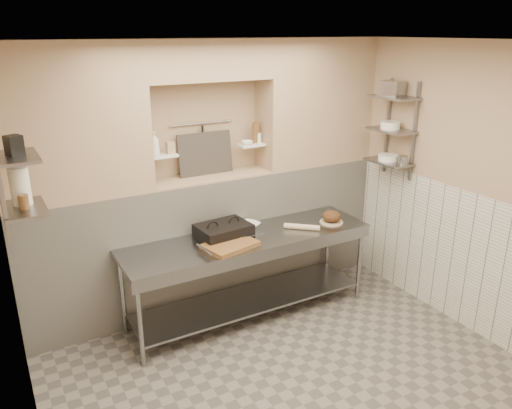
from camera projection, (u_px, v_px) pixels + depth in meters
floor at (299, 390)px, 4.29m from camera, size 4.00×3.90×0.10m
ceiling at (312, 34)px, 3.33m from camera, size 4.00×3.90×0.10m
wall_left at (10, 302)px, 2.86m from camera, size 0.10×3.90×2.80m
wall_right at (482, 193)px, 4.76m from camera, size 0.10×3.90×2.80m
wall_back at (200, 172)px, 5.45m from camera, size 4.00×0.10×2.80m
backwall_lower at (212, 239)px, 5.48m from camera, size 4.00×0.40×1.40m
alcove_sill at (210, 177)px, 5.24m from camera, size 1.30×0.40×0.02m
backwall_pillar_left at (70, 123)px, 4.40m from camera, size 1.35×0.40×1.40m
backwall_pillar_right at (315, 102)px, 5.63m from camera, size 1.35×0.40×1.40m
backwall_header at (206, 60)px, 4.85m from camera, size 1.30×0.40×0.40m
wainscot_left at (39, 398)px, 3.12m from camera, size 0.02×3.90×1.40m
wainscot_right at (467, 261)px, 4.96m from camera, size 0.02×3.90×1.40m
alcove_shelf_left at (163, 156)px, 4.91m from camera, size 0.28×0.16×0.02m
alcove_shelf_right at (251, 145)px, 5.38m from camera, size 0.28×0.16×0.02m
utensil_rail at (202, 123)px, 5.20m from camera, size 0.70×0.02×0.02m
hanging_steel at (203, 140)px, 5.24m from camera, size 0.02×0.02×0.30m
splash_panel at (205, 154)px, 5.25m from camera, size 0.60×0.08×0.45m
shelf_rail_left_b at (2, 194)px, 3.46m from camera, size 0.03×0.03×0.95m
wall_shelf_left_lower at (24, 209)px, 3.75m from camera, size 0.30×0.50×0.02m
wall_shelf_left_upper at (16, 157)px, 3.62m from camera, size 0.30×0.50×0.03m
shelf_rail_right_a at (388, 126)px, 5.60m from camera, size 0.03×0.03×1.05m
shelf_rail_right_b at (414, 132)px, 5.27m from camera, size 0.03×0.03×1.05m
wall_shelf_right_lower at (389, 162)px, 5.49m from camera, size 0.30×0.50×0.02m
wall_shelf_right_mid at (391, 130)px, 5.37m from camera, size 0.30×0.50×0.02m
wall_shelf_right_upper at (394, 97)px, 5.26m from camera, size 0.30×0.50×0.03m
prep_table at (249, 260)px, 5.10m from camera, size 2.60×0.70×0.90m
panini_press at (224, 231)px, 4.99m from camera, size 0.55×0.42×0.14m
cutting_board at (230, 245)px, 4.78m from camera, size 0.56×0.45×0.04m
knife_blade at (252, 236)px, 4.94m from camera, size 0.25×0.07×0.01m
tongs at (204, 250)px, 4.60m from camera, size 0.04×0.27×0.03m
mixing_bowl at (248, 225)px, 5.25m from camera, size 0.30×0.30×0.06m
rolling_pin at (302, 227)px, 5.21m from camera, size 0.32×0.29×0.06m
bread_board at (331, 222)px, 5.39m from camera, size 0.25×0.25×0.01m
bread_loaf at (332, 216)px, 5.37m from camera, size 0.21×0.21×0.12m
bottle_soap at (155, 144)px, 4.81m from camera, size 0.12×0.12×0.24m
jar_alcove at (170, 148)px, 4.93m from camera, size 0.08×0.08×0.12m
bowl_alcove at (247, 143)px, 5.34m from camera, size 0.16×0.16×0.04m
condiment_a at (257, 132)px, 5.38m from camera, size 0.06×0.06×0.23m
condiment_b at (255, 133)px, 5.38m from camera, size 0.05×0.05×0.22m
condiment_c at (258, 138)px, 5.40m from camera, size 0.06×0.06×0.11m
jug_left at (20, 186)px, 3.76m from camera, size 0.15×0.15×0.29m
jar_left at (24, 202)px, 3.69m from camera, size 0.07×0.07×0.11m
box_left_upper at (14, 145)px, 3.60m from camera, size 0.14×0.14×0.15m
bowl_right at (388, 158)px, 5.48m from camera, size 0.22×0.22×0.06m
canister_right at (403, 160)px, 5.29m from camera, size 0.10×0.10×0.10m
bowl_right_mid at (390, 125)px, 5.37m from camera, size 0.21×0.21×0.08m
basket_right at (392, 88)px, 5.27m from camera, size 0.25×0.28×0.15m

